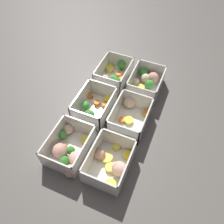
{
  "coord_description": "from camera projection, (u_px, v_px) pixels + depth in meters",
  "views": [
    {
      "loc": [
        0.46,
        0.2,
        0.67
      ],
      "look_at": [
        0.0,
        0.0,
        0.03
      ],
      "focal_mm": 35.0,
      "sensor_mm": 36.0,
      "label": 1
    }
  ],
  "objects": [
    {
      "name": "container_far_right",
      "position": [
        111.0,
        163.0,
        0.69
      ],
      "size": [
        0.18,
        0.14,
        0.08
      ],
      "color": "silver",
      "rests_on": "ground_plane"
    },
    {
      "name": "container_near_right",
      "position": [
        69.0,
        150.0,
        0.72
      ],
      "size": [
        0.19,
        0.14,
        0.08
      ],
      "color": "silver",
      "rests_on": "ground_plane"
    },
    {
      "name": "container_far_left",
      "position": [
        146.0,
        82.0,
        0.92
      ],
      "size": [
        0.17,
        0.13,
        0.08
      ],
      "color": "silver",
      "rests_on": "ground_plane"
    },
    {
      "name": "ground_plane",
      "position": [
        112.0,
        116.0,
        0.84
      ],
      "size": [
        4.0,
        4.0,
        0.0
      ],
      "primitive_type": "plane",
      "color": "#56514C"
    },
    {
      "name": "container_near_center",
      "position": [
        94.0,
        107.0,
        0.83
      ],
      "size": [
        0.17,
        0.13,
        0.08
      ],
      "color": "silver",
      "rests_on": "ground_plane"
    },
    {
      "name": "container_far_center",
      "position": [
        130.0,
        116.0,
        0.81
      ],
      "size": [
        0.19,
        0.12,
        0.08
      ],
      "color": "silver",
      "rests_on": "ground_plane"
    },
    {
      "name": "container_near_left",
      "position": [
        114.0,
        75.0,
        0.94
      ],
      "size": [
        0.18,
        0.14,
        0.08
      ],
      "color": "silver",
      "rests_on": "ground_plane"
    }
  ]
}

